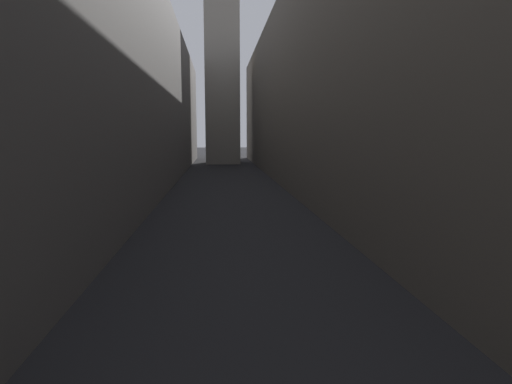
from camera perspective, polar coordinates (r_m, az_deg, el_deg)
ground_plane at (r=40.58m, az=-3.74°, el=0.17°), size 264.00×264.00×0.00m
building_block_left at (r=43.81m, az=-20.02°, el=12.46°), size 12.75×108.00×18.57m
building_block_right at (r=44.30m, az=11.86°, el=13.35°), size 12.45×108.00×19.57m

